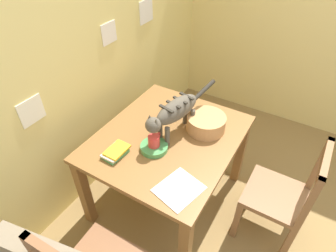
{
  "coord_description": "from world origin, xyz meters",
  "views": [
    {
      "loc": [
        -1.28,
        0.28,
        2.15
      ],
      "look_at": [
        0.07,
        1.09,
        0.84
      ],
      "focal_mm": 30.22,
      "sensor_mm": 36.0,
      "label": 1
    }
  ],
  "objects_px": {
    "coffee_mug": "(154,141)",
    "magazine": "(179,189)",
    "cat": "(175,112)",
    "wicker_basket": "(206,123)",
    "wooden_chair_far": "(281,196)",
    "book_stack": "(115,152)",
    "saucer_bowl": "(154,147)",
    "dining_table": "(168,145)"
  },
  "relations": [
    {
      "from": "wooden_chair_far",
      "to": "wicker_basket",
      "type": "bearing_deg",
      "value": 83.22
    },
    {
      "from": "cat",
      "to": "coffee_mug",
      "type": "height_order",
      "value": "cat"
    },
    {
      "from": "coffee_mug",
      "to": "book_stack",
      "type": "relative_size",
      "value": 0.65
    },
    {
      "from": "cat",
      "to": "wooden_chair_far",
      "type": "height_order",
      "value": "cat"
    },
    {
      "from": "saucer_bowl",
      "to": "book_stack",
      "type": "xyz_separation_m",
      "value": [
        -0.18,
        0.2,
        0.01
      ]
    },
    {
      "from": "saucer_bowl",
      "to": "dining_table",
      "type": "bearing_deg",
      "value": -4.72
    },
    {
      "from": "saucer_bowl",
      "to": "magazine",
      "type": "distance_m",
      "value": 0.39
    },
    {
      "from": "cat",
      "to": "wicker_basket",
      "type": "distance_m",
      "value": 0.29
    },
    {
      "from": "dining_table",
      "to": "saucer_bowl",
      "type": "bearing_deg",
      "value": 175.28
    },
    {
      "from": "magazine",
      "to": "book_stack",
      "type": "relative_size",
      "value": 1.41
    },
    {
      "from": "magazine",
      "to": "wicker_basket",
      "type": "distance_m",
      "value": 0.62
    },
    {
      "from": "magazine",
      "to": "saucer_bowl",
      "type": "bearing_deg",
      "value": 70.65
    },
    {
      "from": "cat",
      "to": "saucer_bowl",
      "type": "bearing_deg",
      "value": 90.0
    },
    {
      "from": "coffee_mug",
      "to": "magazine",
      "type": "bearing_deg",
      "value": -124.44
    },
    {
      "from": "wicker_basket",
      "to": "magazine",
      "type": "bearing_deg",
      "value": -170.2
    },
    {
      "from": "dining_table",
      "to": "wooden_chair_far",
      "type": "height_order",
      "value": "wooden_chair_far"
    },
    {
      "from": "cat",
      "to": "wooden_chair_far",
      "type": "bearing_deg",
      "value": -161.12
    },
    {
      "from": "magazine",
      "to": "book_stack",
      "type": "height_order",
      "value": "book_stack"
    },
    {
      "from": "magazine",
      "to": "book_stack",
      "type": "bearing_deg",
      "value": 100.92
    },
    {
      "from": "dining_table",
      "to": "cat",
      "type": "bearing_deg",
      "value": -37.52
    },
    {
      "from": "coffee_mug",
      "to": "wicker_basket",
      "type": "distance_m",
      "value": 0.44
    },
    {
      "from": "saucer_bowl",
      "to": "coffee_mug",
      "type": "bearing_deg",
      "value": 0.0
    },
    {
      "from": "dining_table",
      "to": "saucer_bowl",
      "type": "relative_size",
      "value": 5.83
    },
    {
      "from": "cat",
      "to": "book_stack",
      "type": "relative_size",
      "value": 3.76
    },
    {
      "from": "dining_table",
      "to": "magazine",
      "type": "bearing_deg",
      "value": -141.33
    },
    {
      "from": "dining_table",
      "to": "coffee_mug",
      "type": "bearing_deg",
      "value": 175.18
    },
    {
      "from": "magazine",
      "to": "wicker_basket",
      "type": "bearing_deg",
      "value": 24.45
    },
    {
      "from": "cat",
      "to": "book_stack",
      "type": "distance_m",
      "value": 0.5
    },
    {
      "from": "book_stack",
      "to": "wooden_chair_far",
      "type": "relative_size",
      "value": 0.2
    },
    {
      "from": "magazine",
      "to": "wicker_basket",
      "type": "xyz_separation_m",
      "value": [
        0.61,
        0.1,
        0.06
      ]
    },
    {
      "from": "wicker_basket",
      "to": "wooden_chair_far",
      "type": "bearing_deg",
      "value": -97.08
    },
    {
      "from": "saucer_bowl",
      "to": "magazine",
      "type": "relative_size",
      "value": 0.74
    },
    {
      "from": "cat",
      "to": "wicker_basket",
      "type": "relative_size",
      "value": 2.41
    },
    {
      "from": "dining_table",
      "to": "wooden_chair_far",
      "type": "bearing_deg",
      "value": -81.01
    },
    {
      "from": "magazine",
      "to": "coffee_mug",
      "type": "bearing_deg",
      "value": 70.22
    },
    {
      "from": "dining_table",
      "to": "wicker_basket",
      "type": "height_order",
      "value": "wicker_basket"
    },
    {
      "from": "cat",
      "to": "coffee_mug",
      "type": "xyz_separation_m",
      "value": [
        -0.21,
        0.05,
        -0.14
      ]
    },
    {
      "from": "coffee_mug",
      "to": "magazine",
      "type": "relative_size",
      "value": 0.46
    },
    {
      "from": "coffee_mug",
      "to": "magazine",
      "type": "height_order",
      "value": "coffee_mug"
    },
    {
      "from": "cat",
      "to": "wooden_chair_far",
      "type": "xyz_separation_m",
      "value": [
        0.1,
        -0.84,
        -0.5
      ]
    },
    {
      "from": "wicker_basket",
      "to": "wooden_chair_far",
      "type": "distance_m",
      "value": 0.76
    },
    {
      "from": "coffee_mug",
      "to": "wooden_chair_far",
      "type": "height_order",
      "value": "wooden_chair_far"
    }
  ]
}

